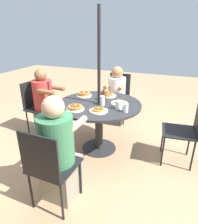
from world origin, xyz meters
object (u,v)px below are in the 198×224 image
object	(u,v)px
patio_table	(99,111)
syrup_bottle	(104,96)
pancake_plate_c	(119,103)
coffee_cup	(119,105)
diner_north	(59,154)
patio_chair_south	(118,94)
diner_west	(45,106)
patio_chair_west	(37,104)
pancake_plate_b	(109,95)
drinking_glass_b	(102,101)
drinking_glass_a	(126,108)
diner_south	(116,98)
pancake_plate_a	(75,108)
pancake_plate_e	(99,110)
pancake_plate_d	(84,94)
patio_chair_east	(187,128)
patio_chair_north	(49,165)

from	to	relation	value
patio_table	syrup_bottle	distance (m)	0.25
pancake_plate_c	coffee_cup	distance (m)	0.20
diner_north	patio_chair_south	xyz separation A→B (m)	(0.06, -2.26, -0.01)
syrup_bottle	diner_west	bearing A→B (deg)	2.60
patio_chair_west	pancake_plate_b	size ratio (longest dim) A/B	3.85
patio_table	drinking_glass_b	size ratio (longest dim) A/B	9.00
pancake_plate_b	drinking_glass_a	distance (m)	0.68
patio_table	syrup_bottle	world-z (taller)	syrup_bottle
diner_south	pancake_plate_a	world-z (taller)	diner_south
diner_south	pancake_plate_e	distance (m)	1.38
pancake_plate_d	drinking_glass_a	xyz separation A→B (m)	(-0.79, 0.40, 0.03)
drinking_glass_a	drinking_glass_b	distance (m)	0.39
patio_chair_east	patio_chair_south	bearing A→B (deg)	43.67
patio_chair_west	patio_chair_north	bearing A→B (deg)	47.22
patio_table	coffee_cup	bearing A→B (deg)	161.37
pancake_plate_a	drinking_glass_a	xyz separation A→B (m)	(-0.64, -0.17, 0.03)
pancake_plate_e	coffee_cup	bearing A→B (deg)	-139.32
patio_chair_north	patio_chair_west	bearing A→B (deg)	132.78
pancake_plate_c	syrup_bottle	size ratio (longest dim) A/B	1.46
pancake_plate_c	diner_west	bearing A→B (deg)	-0.83
patio_chair_east	drinking_glass_a	size ratio (longest dim) A/B	7.96
diner_north	pancake_plate_d	world-z (taller)	diner_north
diner_north	coffee_cup	xyz separation A→B (m)	(-0.35, -0.93, 0.27)
pancake_plate_a	syrup_bottle	bearing A→B (deg)	-112.26
patio_chair_east	drinking_glass_a	distance (m)	0.88
pancake_plate_a	pancake_plate_b	distance (m)	0.73
patio_chair_west	pancake_plate_a	distance (m)	1.15
syrup_bottle	patio_chair_north	bearing A→B (deg)	88.48
patio_chair_south	pancake_plate_b	bearing A→B (deg)	92.86
diner_north	drinking_glass_a	size ratio (longest dim) A/B	10.23
patio_chair_east	pancake_plate_e	bearing A→B (deg)	105.09
patio_chair_east	syrup_bottle	world-z (taller)	syrup_bottle
diner_west	syrup_bottle	distance (m)	1.09
patio_chair_north	pancake_plate_a	size ratio (longest dim) A/B	3.85
diner_south	patio_chair_west	bearing A→B (deg)	35.05
patio_chair_south	syrup_bottle	distance (m)	1.11
diner_north	drinking_glass_a	world-z (taller)	diner_north
patio_table	syrup_bottle	xyz separation A→B (m)	(-0.01, -0.15, 0.20)
patio_chair_north	diner_south	bearing A→B (deg)	92.25
diner_north	pancake_plate_a	size ratio (longest dim) A/B	4.95
pancake_plate_d	drinking_glass_a	bearing A→B (deg)	153.15
diner_west	drinking_glass_b	size ratio (longest dim) A/B	8.64
pancake_plate_a	pancake_plate_e	xyz separation A→B (m)	(-0.31, -0.06, -0.01)
patio_chair_south	pancake_plate_b	size ratio (longest dim) A/B	3.85
patio_chair_east	syrup_bottle	bearing A→B (deg)	82.95
patio_chair_east	diner_south	world-z (taller)	diner_south
drinking_glass_a	drinking_glass_b	world-z (taller)	drinking_glass_b
patio_chair_west	patio_chair_east	bearing A→B (deg)	96.00
diner_west	pancake_plate_e	world-z (taller)	diner_west
drinking_glass_a	patio_chair_south	bearing A→B (deg)	-69.56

